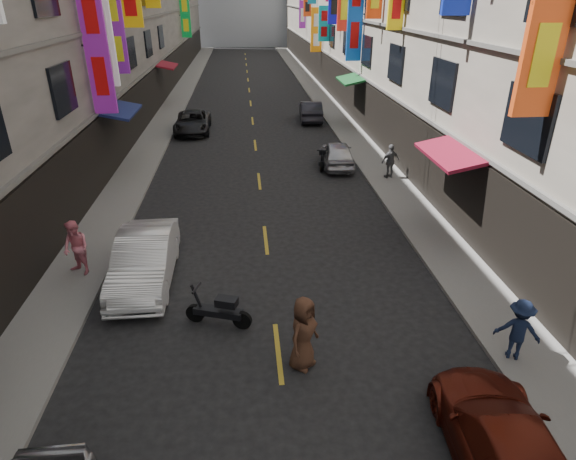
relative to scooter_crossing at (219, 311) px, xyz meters
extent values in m
cube|color=slate|center=(-4.56, 28.77, -0.38)|extent=(2.00, 90.00, 0.12)
cube|color=slate|center=(7.44, 28.77, -0.38)|extent=(2.00, 90.00, 0.12)
cube|color=black|center=(-5.51, 28.77, 1.06)|extent=(0.12, 85.50, 3.00)
cube|color=#66635E|center=(-5.50, 28.77, 2.76)|extent=(0.16, 90.00, 0.14)
cube|color=#66635E|center=(-5.50, 28.77, 5.96)|extent=(0.16, 90.00, 0.14)
cube|color=black|center=(8.39, 28.77, 1.06)|extent=(0.12, 85.50, 3.00)
cube|color=#66635E|center=(8.38, 28.77, 2.76)|extent=(0.16, 90.00, 0.14)
cube|color=#66635E|center=(8.38, 28.77, 5.96)|extent=(0.16, 90.00, 0.14)
cube|color=#E24815|center=(7.86, 0.94, 7.20)|extent=(0.96, 0.18, 5.08)
cylinder|color=black|center=(7.91, 0.94, 7.20)|extent=(1.06, 0.08, 0.08)
cube|color=#851A94|center=(-4.99, 10.95, 5.54)|extent=(0.94, 0.18, 5.45)
cylinder|color=black|center=(-5.04, 10.95, 5.54)|extent=(1.04, 0.08, 0.08)
cube|color=white|center=(-5.08, 12.83, 5.50)|extent=(0.75, 0.18, 3.75)
cylinder|color=black|center=(-5.13, 12.83, 5.50)|extent=(0.85, 0.08, 0.08)
cube|color=#741A91|center=(-5.06, 15.00, 5.92)|extent=(0.80, 0.18, 4.09)
cylinder|color=black|center=(-5.11, 15.00, 5.92)|extent=(0.90, 0.08, 0.08)
cube|color=blue|center=(7.87, 21.13, 6.31)|extent=(0.94, 0.18, 5.38)
cylinder|color=black|center=(7.92, 21.13, 6.31)|extent=(1.04, 0.08, 0.08)
cube|color=#0DA6A5|center=(7.87, 32.91, 5.20)|extent=(0.93, 0.18, 2.76)
cylinder|color=black|center=(7.92, 32.91, 5.20)|extent=(1.03, 0.08, 0.08)
cube|color=orange|center=(7.82, 36.82, 4.48)|extent=(1.03, 0.18, 3.79)
cylinder|color=black|center=(7.87, 36.82, 4.48)|extent=(1.13, 0.08, 0.08)
cube|color=#0D983A|center=(-4.94, 46.66, 5.42)|extent=(1.03, 0.18, 4.43)
cylinder|color=black|center=(-4.99, 46.66, 5.42)|extent=(1.13, 0.08, 0.08)
cube|color=#811B97|center=(7.96, 48.91, 6.42)|extent=(0.76, 0.18, 4.98)
cylinder|color=black|center=(8.01, 48.91, 6.42)|extent=(0.86, 0.08, 0.08)
cube|color=maroon|center=(7.74, 4.77, 2.56)|extent=(1.39, 3.20, 0.41)
cube|color=navy|center=(-4.86, 12.77, 2.56)|extent=(1.39, 3.20, 0.41)
cube|color=#154F22|center=(7.74, 20.77, 2.56)|extent=(1.39, 3.20, 0.41)
cube|color=maroon|center=(-4.86, 28.77, 2.56)|extent=(1.39, 3.20, 0.41)
cube|color=gold|center=(1.44, -1.23, -0.44)|extent=(0.12, 2.20, 0.01)
cube|color=gold|center=(1.44, 4.77, -0.44)|extent=(0.12, 2.20, 0.01)
cube|color=gold|center=(1.44, 10.77, -0.44)|extent=(0.12, 2.20, 0.01)
cube|color=gold|center=(1.44, 16.77, -0.44)|extent=(0.12, 2.20, 0.01)
cube|color=gold|center=(1.44, 22.77, -0.44)|extent=(0.12, 2.20, 0.01)
cube|color=gold|center=(1.44, 28.77, -0.44)|extent=(0.12, 2.20, 0.01)
cube|color=gold|center=(1.44, 34.77, -0.44)|extent=(0.12, 2.20, 0.01)
cube|color=gold|center=(1.44, 40.77, -0.44)|extent=(0.12, 2.20, 0.01)
cube|color=gold|center=(1.44, 46.77, -0.44)|extent=(0.12, 2.20, 0.01)
cube|color=gold|center=(1.44, 52.77, -0.44)|extent=(0.12, 2.20, 0.01)
cube|color=gold|center=(1.44, 58.77, -0.44)|extent=(0.12, 2.20, 0.01)
cube|color=gold|center=(1.44, 64.77, -0.44)|extent=(0.12, 2.20, 0.01)
cylinder|color=black|center=(-0.65, 0.22, -0.19)|extent=(0.51, 0.27, 0.50)
cylinder|color=black|center=(0.59, -0.20, -0.19)|extent=(0.51, 0.27, 0.50)
cube|color=black|center=(-0.03, 0.01, -0.04)|extent=(1.33, 0.70, 0.18)
cube|color=black|center=(0.21, -0.07, 0.31)|extent=(0.62, 0.48, 0.22)
cylinder|color=black|center=(-0.55, 0.19, 0.26)|extent=(0.36, 0.19, 0.88)
cylinder|color=black|center=(-0.55, 0.19, 0.61)|extent=(0.22, 0.49, 0.06)
cylinder|color=black|center=(4.53, 11.81, -0.19)|extent=(0.21, 0.51, 0.50)
cylinder|color=black|center=(4.78, 13.09, -0.19)|extent=(0.21, 0.51, 0.50)
cube|color=black|center=(4.65, 12.45, -0.04)|extent=(0.54, 1.33, 0.18)
cube|color=black|center=(4.70, 12.69, 0.31)|extent=(0.42, 0.60, 0.22)
cylinder|color=black|center=(4.55, 11.91, 0.26)|extent=(0.15, 0.36, 0.88)
cylinder|color=black|center=(4.55, 11.91, 0.61)|extent=(0.50, 0.15, 0.06)
imported|color=white|center=(-2.27, 2.38, 0.30)|extent=(1.62, 4.53, 1.49)
imported|color=black|center=(-2.36, 20.09, 0.19)|extent=(2.14, 4.59, 1.27)
imported|color=#5E1B10|center=(5.19, -4.90, 0.21)|extent=(2.25, 4.65, 1.31)
imported|color=silver|center=(5.44, 12.63, 0.19)|extent=(1.78, 3.84, 1.27)
imported|color=#292830|center=(5.44, 22.52, 0.22)|extent=(1.68, 4.12, 1.33)
imported|color=pink|center=(-4.32, 2.83, 0.54)|extent=(1.02, 0.95, 1.73)
imported|color=#151F3A|center=(6.92, -2.01, 0.45)|extent=(1.13, 0.90, 1.55)
imported|color=#5C5C5F|center=(7.51, 10.41, 0.46)|extent=(1.04, 0.79, 1.57)
imported|color=#492B1D|center=(1.98, -1.72, 0.48)|extent=(1.05, 1.08, 1.84)
camera|label=1|loc=(0.83, -10.39, 7.36)|focal=30.00mm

